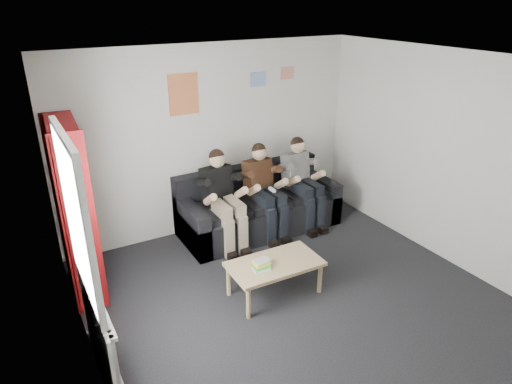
% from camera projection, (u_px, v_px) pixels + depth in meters
% --- Properties ---
extents(room_shell, '(5.00, 5.00, 5.00)m').
position_uv_depth(room_shell, '(317.00, 204.00, 4.57)').
color(room_shell, black).
rests_on(room_shell, ground).
extents(sofa, '(2.36, 0.97, 0.91)m').
position_uv_depth(sofa, '(258.00, 208.00, 6.84)').
color(sofa, black).
rests_on(sofa, ground).
extents(bookshelf, '(0.31, 0.94, 2.08)m').
position_uv_depth(bookshelf, '(75.00, 211.00, 5.13)').
color(bookshelf, maroon).
rests_on(bookshelf, ground).
extents(coffee_table, '(1.07, 0.59, 0.43)m').
position_uv_depth(coffee_table, '(275.00, 266.00, 5.29)').
color(coffee_table, tan).
rests_on(coffee_table, ground).
extents(game_cases, '(0.25, 0.23, 0.06)m').
position_uv_depth(game_cases, '(261.00, 265.00, 5.17)').
color(game_cases, silver).
rests_on(game_cases, coffee_table).
extents(person_left, '(0.41, 0.87, 1.37)m').
position_uv_depth(person_left, '(224.00, 200.00, 6.23)').
color(person_left, black).
rests_on(person_left, sofa).
extents(person_middle, '(0.40, 0.85, 1.35)m').
position_uv_depth(person_middle, '(265.00, 191.00, 6.54)').
color(person_middle, '#50311A').
rests_on(person_middle, sofa).
extents(person_right, '(0.39, 0.84, 1.34)m').
position_uv_depth(person_right, '(303.00, 183.00, 6.84)').
color(person_right, silver).
rests_on(person_right, sofa).
extents(radiator, '(0.10, 0.64, 0.60)m').
position_uv_depth(radiator, '(107.00, 344.00, 4.16)').
color(radiator, silver).
rests_on(radiator, ground).
extents(window, '(0.05, 1.30, 2.36)m').
position_uv_depth(window, '(88.00, 284.00, 3.85)').
color(window, white).
rests_on(window, room_shell).
extents(poster_large, '(0.42, 0.01, 0.55)m').
position_uv_depth(poster_large, '(184.00, 94.00, 6.09)').
color(poster_large, gold).
rests_on(poster_large, room_shell).
extents(poster_blue, '(0.25, 0.01, 0.20)m').
position_uv_depth(poster_blue, '(258.00, 79.00, 6.57)').
color(poster_blue, '#457CEA').
rests_on(poster_blue, room_shell).
extents(poster_pink, '(0.22, 0.01, 0.18)m').
position_uv_depth(poster_pink, '(287.00, 73.00, 6.78)').
color(poster_pink, '#CC3FA4').
rests_on(poster_pink, room_shell).
extents(poster_sign, '(0.20, 0.01, 0.14)m').
position_uv_depth(poster_sign, '(138.00, 83.00, 5.74)').
color(poster_sign, white).
rests_on(poster_sign, room_shell).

